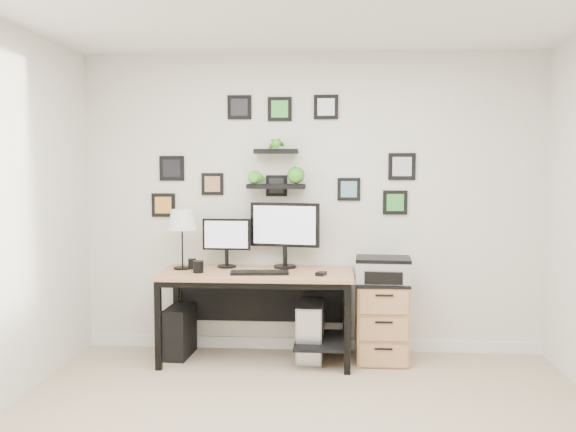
# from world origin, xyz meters

# --- Properties ---
(room) EXTENTS (4.00, 4.00, 4.00)m
(room) POSITION_xyz_m (0.00, 1.98, 0.05)
(room) COLOR #C6AD8D
(room) RESTS_ON ground
(desk) EXTENTS (1.60, 0.70, 0.75)m
(desk) POSITION_xyz_m (-0.41, 1.67, 0.63)
(desk) COLOR tan
(desk) RESTS_ON ground
(monitor_left) EXTENTS (0.41, 0.16, 0.42)m
(monitor_left) POSITION_xyz_m (-0.72, 1.84, 1.00)
(monitor_left) COLOR black
(monitor_left) RESTS_ON desk
(monitor_right) EXTENTS (0.60, 0.23, 0.56)m
(monitor_right) POSITION_xyz_m (-0.22, 1.85, 1.08)
(monitor_right) COLOR black
(monitor_right) RESTS_ON desk
(keyboard) EXTENTS (0.48, 0.19, 0.02)m
(keyboard) POSITION_xyz_m (-0.40, 1.53, 0.76)
(keyboard) COLOR black
(keyboard) RESTS_ON desk
(mouse) EXTENTS (0.09, 0.11, 0.03)m
(mouse) POSITION_xyz_m (0.10, 1.50, 0.76)
(mouse) COLOR black
(mouse) RESTS_ON desk
(table_lamp) EXTENTS (0.25, 0.25, 0.51)m
(table_lamp) POSITION_xyz_m (-1.09, 1.74, 1.16)
(table_lamp) COLOR black
(table_lamp) RESTS_ON desk
(mug) EXTENTS (0.09, 0.09, 0.10)m
(mug) POSITION_xyz_m (-0.91, 1.56, 0.80)
(mug) COLOR black
(mug) RESTS_ON desk
(pen_cup) EXTENTS (0.07, 0.07, 0.09)m
(pen_cup) POSITION_xyz_m (-1.01, 1.74, 0.79)
(pen_cup) COLOR black
(pen_cup) RESTS_ON desk
(pc_tower_black) EXTENTS (0.21, 0.44, 0.43)m
(pc_tower_black) POSITION_xyz_m (-1.12, 1.72, 0.21)
(pc_tower_black) COLOR black
(pc_tower_black) RESTS_ON ground
(pc_tower_grey) EXTENTS (0.23, 0.49, 0.48)m
(pc_tower_grey) POSITION_xyz_m (0.01, 1.71, 0.24)
(pc_tower_grey) COLOR gray
(pc_tower_grey) RESTS_ON ground
(file_cabinet) EXTENTS (0.43, 0.53, 0.67)m
(file_cabinet) POSITION_xyz_m (0.60, 1.72, 0.34)
(file_cabinet) COLOR tan
(file_cabinet) RESTS_ON ground
(printer) EXTENTS (0.46, 0.38, 0.20)m
(printer) POSITION_xyz_m (0.60, 1.68, 0.77)
(printer) COLOR silver
(printer) RESTS_ON file_cabinet
(wall_decor) EXTENTS (2.31, 0.18, 1.06)m
(wall_decor) POSITION_xyz_m (-0.28, 1.93, 1.65)
(wall_decor) COLOR black
(wall_decor) RESTS_ON ground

